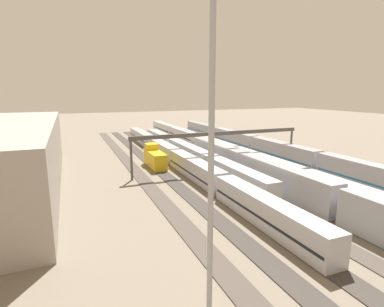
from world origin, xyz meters
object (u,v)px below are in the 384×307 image
at_px(train_on_track_4, 188,152).
at_px(signal_gantry, 220,136).
at_px(train_on_track_6, 155,158).
at_px(light_mast_0, 213,93).
at_px(train_on_track_0, 282,153).
at_px(train_on_track_3, 283,180).
at_px(train_on_track_5, 175,157).
at_px(light_mast_1, 212,88).
at_px(train_on_track_2, 230,152).
at_px(maintenance_shed, 7,158).

height_order(train_on_track_4, signal_gantry, signal_gantry).
distance_m(train_on_track_6, light_mast_0, 51.36).
relative_size(train_on_track_0, train_on_track_6, 11.98).
height_order(train_on_track_4, train_on_track_3, train_on_track_3).
distance_m(train_on_track_5, signal_gantry, 12.69).
distance_m(train_on_track_4, train_on_track_6, 10.85).
bearing_deg(train_on_track_4, train_on_track_6, 112.87).
relative_size(light_mast_0, light_mast_1, 0.94).
distance_m(train_on_track_0, train_on_track_2, 12.95).
xyz_separation_m(train_on_track_4, maintenance_shed, (-11.36, 38.41, 4.02)).
relative_size(train_on_track_4, train_on_track_2, 0.51).
relative_size(train_on_track_3, light_mast_0, 2.74).
relative_size(train_on_track_6, light_mast_1, 0.36).
bearing_deg(train_on_track_4, train_on_track_5, 131.37).
height_order(train_on_track_6, light_mast_0, light_mast_0).
xyz_separation_m(train_on_track_0, light_mast_1, (-39.79, 38.74, 15.00)).
relative_size(train_on_track_0, light_mast_1, 4.33).
bearing_deg(train_on_track_6, train_on_track_0, -105.30).
distance_m(train_on_track_0, maintenance_shed, 58.53).
xyz_separation_m(train_on_track_6, signal_gantry, (-8.66, -12.50, 5.58)).
bearing_deg(light_mast_1, train_on_track_6, -10.32).
height_order(train_on_track_5, light_mast_1, light_mast_1).
relative_size(train_on_track_2, train_on_track_3, 1.95).
bearing_deg(train_on_track_2, train_on_track_6, 90.00).
distance_m(train_on_track_5, light_mast_0, 48.51).
xyz_separation_m(train_on_track_4, train_on_track_2, (-4.22, -10.00, 0.01)).
bearing_deg(train_on_track_4, train_on_track_0, -121.85).
relative_size(train_on_track_6, light_mast_0, 0.38).
distance_m(train_on_track_2, light_mast_0, 41.61).
distance_m(train_on_track_5, light_mast_1, 52.13).
distance_m(train_on_track_6, train_on_track_3, 31.03).
height_order(light_mast_0, maintenance_shed, light_mast_0).
xyz_separation_m(light_mast_1, maintenance_shed, (40.85, 19.67, -11.55)).
height_order(train_on_track_5, light_mast_0, light_mast_0).
bearing_deg(train_on_track_0, train_on_track_5, 72.21).
height_order(train_on_track_6, light_mast_1, light_mast_1).
xyz_separation_m(train_on_track_6, light_mast_1, (-48.00, 8.74, 15.43)).
xyz_separation_m(train_on_track_0, train_on_track_6, (8.21, 30.00, -0.44)).
xyz_separation_m(train_on_track_5, train_on_track_4, (4.40, -5.00, 0.02)).
distance_m(train_on_track_3, light_mast_1, 34.95).
relative_size(train_on_track_4, signal_gantry, 1.79).
xyz_separation_m(train_on_track_4, train_on_track_6, (-4.22, 10.00, 0.14)).
bearing_deg(light_mast_1, train_on_track_5, -16.03).
relative_size(train_on_track_2, maintenance_shed, 2.43).
bearing_deg(light_mast_1, train_on_track_4, -19.74).
relative_size(train_on_track_0, train_on_track_3, 1.68).
bearing_deg(maintenance_shed, train_on_track_3, -114.75).
distance_m(light_mast_0, maintenance_shed, 76.06).
bearing_deg(train_on_track_5, maintenance_shed, 101.77).
height_order(train_on_track_2, light_mast_0, light_mast_0).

